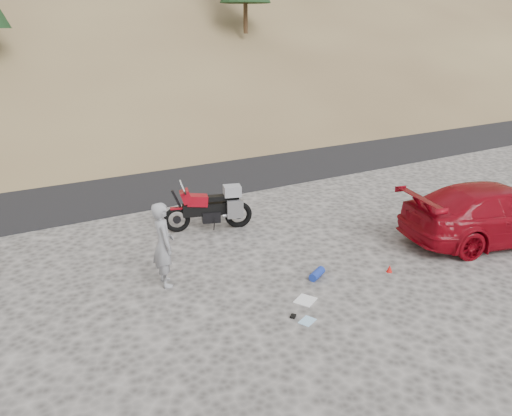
{
  "coord_description": "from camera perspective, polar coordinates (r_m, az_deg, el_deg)",
  "views": [
    {
      "loc": [
        -5.07,
        -8.76,
        5.39
      ],
      "look_at": [
        0.93,
        1.65,
        1.0
      ],
      "focal_mm": 35.0,
      "sensor_mm": 36.0,
      "label": 1
    }
  ],
  "objects": [
    {
      "name": "ground",
      "position": [
        11.47,
        0.12,
        -7.96
      ],
      "size": [
        140.0,
        140.0,
        0.0
      ],
      "primitive_type": "plane",
      "color": "#44413E",
      "rests_on": "ground"
    },
    {
      "name": "gear_white_cloth",
      "position": [
        10.64,
        5.66,
        -10.45
      ],
      "size": [
        0.55,
        0.53,
        0.01
      ],
      "primitive_type": "cube",
      "rotation": [
        0.0,
        0.0,
        0.51
      ],
      "color": "white",
      "rests_on": "ground"
    },
    {
      "name": "motorcycle",
      "position": [
        13.93,
        -5.02,
        0.01
      ],
      "size": [
        2.42,
        1.14,
        1.48
      ],
      "rotation": [
        0.0,
        0.0,
        -0.3
      ],
      "color": "black",
      "rests_on": "ground"
    },
    {
      "name": "red_car",
      "position": [
        14.89,
        25.43,
        -3.21
      ],
      "size": [
        5.57,
        3.3,
        1.51
      ],
      "primitive_type": "imported",
      "rotation": [
        0.0,
        0.0,
        1.33
      ],
      "color": "maroon",
      "rests_on": "ground"
    },
    {
      "name": "gear_glove_b",
      "position": [
        10.07,
        4.26,
        -12.23
      ],
      "size": [
        0.16,
        0.16,
        0.04
      ],
      "primitive_type": "cube",
      "rotation": [
        0.0,
        0.0,
        0.68
      ],
      "color": "black",
      "rests_on": "ground"
    },
    {
      "name": "man",
      "position": [
        11.4,
        -10.25,
        -8.5
      ],
      "size": [
        0.52,
        0.74,
        1.92
      ],
      "primitive_type": "imported",
      "rotation": [
        0.0,
        0.0,
        1.48
      ],
      "color": "gray",
      "rests_on": "ground"
    },
    {
      "name": "gear_blue_mat",
      "position": [
        11.51,
        6.99,
        -7.48
      ],
      "size": [
        0.52,
        0.4,
        0.19
      ],
      "primitive_type": "cylinder",
      "rotation": [
        0.0,
        1.57,
        0.51
      ],
      "color": "#19329B",
      "rests_on": "ground"
    },
    {
      "name": "gear_blue_cloth",
      "position": [
        9.97,
        5.88,
        -12.73
      ],
      "size": [
        0.39,
        0.35,
        0.01
      ],
      "primitive_type": "cube",
      "rotation": [
        0.0,
        0.0,
        0.42
      ],
      "color": "#9CCDF1",
      "rests_on": "ground"
    },
    {
      "name": "road",
      "position": [
        19.24,
        -13.45,
        3.24
      ],
      "size": [
        120.0,
        7.0,
        0.05
      ],
      "primitive_type": "cube",
      "color": "black",
      "rests_on": "ground"
    },
    {
      "name": "gear_funnel",
      "position": [
        12.09,
        15.02,
        -6.71
      ],
      "size": [
        0.16,
        0.16,
        0.17
      ],
      "primitive_type": "cone",
      "rotation": [
        0.0,
        0.0,
        -0.19
      ],
      "color": "red",
      "rests_on": "ground"
    }
  ]
}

